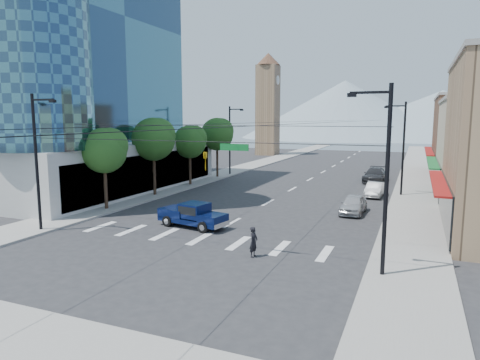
{
  "coord_description": "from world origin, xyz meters",
  "views": [
    {
      "loc": [
        12.01,
        -21.43,
        7.44
      ],
      "look_at": [
        0.23,
        6.94,
        3.0
      ],
      "focal_mm": 32.0,
      "sensor_mm": 36.0,
      "label": 1
    }
  ],
  "objects_px": {
    "parked_car_near": "(353,204)",
    "parked_car_far": "(375,175)",
    "pedestrian": "(254,242)",
    "pickup_truck": "(192,214)",
    "parked_car_mid": "(375,190)"
  },
  "relations": [
    {
      "from": "parked_car_near",
      "to": "pedestrian",
      "type": "bearing_deg",
      "value": -102.86
    },
    {
      "from": "pickup_truck",
      "to": "parked_car_mid",
      "type": "bearing_deg",
      "value": 68.7
    },
    {
      "from": "pedestrian",
      "to": "parked_car_mid",
      "type": "xyz_separation_m",
      "value": [
        4.35,
        21.34,
        -0.15
      ]
    },
    {
      "from": "pedestrian",
      "to": "pickup_truck",
      "type": "bearing_deg",
      "value": 60.46
    },
    {
      "from": "parked_car_mid",
      "to": "parked_car_far",
      "type": "height_order",
      "value": "parked_car_far"
    },
    {
      "from": "pedestrian",
      "to": "parked_car_far",
      "type": "xyz_separation_m",
      "value": [
        3.48,
        31.19,
        -0.0
      ]
    },
    {
      "from": "pedestrian",
      "to": "parked_car_near",
      "type": "bearing_deg",
      "value": -9.01
    },
    {
      "from": "parked_car_near",
      "to": "parked_car_far",
      "type": "height_order",
      "value": "parked_car_far"
    },
    {
      "from": "pedestrian",
      "to": "parked_car_far",
      "type": "distance_m",
      "value": 31.39
    },
    {
      "from": "parked_car_near",
      "to": "parked_car_far",
      "type": "bearing_deg",
      "value": 92.19
    },
    {
      "from": "parked_car_mid",
      "to": "parked_car_far",
      "type": "bearing_deg",
      "value": 98.18
    },
    {
      "from": "parked_car_near",
      "to": "parked_car_far",
      "type": "relative_size",
      "value": 0.75
    },
    {
      "from": "pickup_truck",
      "to": "parked_car_mid",
      "type": "relative_size",
      "value": 1.27
    },
    {
      "from": "pickup_truck",
      "to": "parked_car_near",
      "type": "xyz_separation_m",
      "value": [
        9.67,
        8.57,
        -0.15
      ]
    },
    {
      "from": "parked_car_mid",
      "to": "parked_car_near",
      "type": "bearing_deg",
      "value": -92.74
    }
  ]
}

